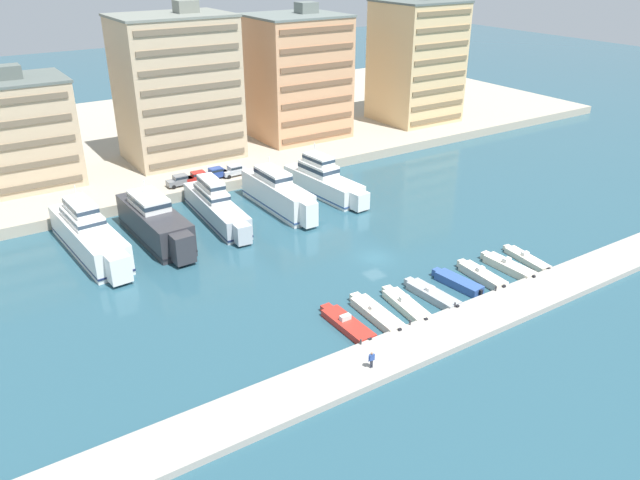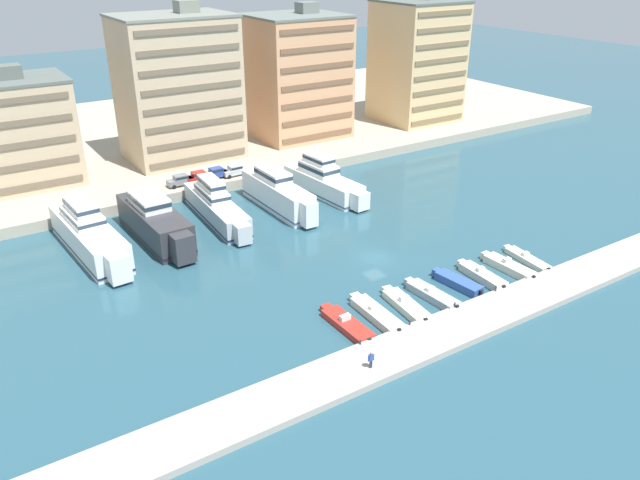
% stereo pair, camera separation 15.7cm
% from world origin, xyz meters
% --- Properties ---
extents(ground_plane, '(400.00, 400.00, 0.00)m').
position_xyz_m(ground_plane, '(0.00, 0.00, 0.00)').
color(ground_plane, '#285160').
extents(quay_promenade, '(180.00, 70.00, 1.70)m').
position_xyz_m(quay_promenade, '(0.00, 67.09, 0.85)').
color(quay_promenade, '#ADA38E').
rests_on(quay_promenade, ground).
extents(pier_dock, '(120.00, 5.82, 0.71)m').
position_xyz_m(pier_dock, '(0.00, -18.00, 0.36)').
color(pier_dock, '#A8A399').
rests_on(pier_dock, ground).
extents(yacht_white_far_left, '(5.88, 22.20, 8.57)m').
position_xyz_m(yacht_white_far_left, '(-30.38, 21.67, 2.53)').
color(yacht_white_far_left, white).
rests_on(yacht_white_far_left, ground).
extents(yacht_charcoal_left, '(5.34, 19.78, 7.82)m').
position_xyz_m(yacht_charcoal_left, '(-21.72, 20.90, 2.53)').
color(yacht_charcoal_left, '#333338').
rests_on(yacht_charcoal_left, ground).
extents(yacht_silver_mid_left, '(4.95, 20.84, 7.70)m').
position_xyz_m(yacht_silver_mid_left, '(-11.97, 22.64, 2.13)').
color(yacht_silver_mid_left, silver).
rests_on(yacht_silver_mid_left, ground).
extents(yacht_white_center_left, '(3.96, 18.81, 7.70)m').
position_xyz_m(yacht_white_center_left, '(-2.28, 21.29, 2.46)').
color(yacht_white_center_left, white).
rests_on(yacht_white_center_left, ground).
extents(yacht_white_center, '(5.64, 19.17, 8.03)m').
position_xyz_m(yacht_white_center, '(6.95, 22.75, 2.24)').
color(yacht_white_center, white).
rests_on(yacht_white_center, ground).
extents(motorboat_red_far_left, '(2.22, 8.38, 1.32)m').
position_xyz_m(motorboat_red_far_left, '(-12.44, -11.19, 0.40)').
color(motorboat_red_far_left, red).
rests_on(motorboat_red_far_left, ground).
extents(motorboat_cream_left, '(2.41, 8.80, 1.35)m').
position_xyz_m(motorboat_cream_left, '(-8.67, -11.38, 0.48)').
color(motorboat_cream_left, beige).
rests_on(motorboat_cream_left, ground).
extents(motorboat_cream_mid_left, '(2.86, 8.19, 1.40)m').
position_xyz_m(motorboat_cream_mid_left, '(-4.76, -11.68, 0.45)').
color(motorboat_cream_mid_left, beige).
rests_on(motorboat_cream_mid_left, ground).
extents(motorboat_grey_center_left, '(2.32, 8.12, 1.31)m').
position_xyz_m(motorboat_grey_center_left, '(-0.80, -11.64, 0.48)').
color(motorboat_grey_center_left, '#9EA3A8').
rests_on(motorboat_grey_center_left, ground).
extents(motorboat_blue_center, '(2.49, 7.16, 1.02)m').
position_xyz_m(motorboat_blue_center, '(3.65, -11.23, 0.51)').
color(motorboat_blue_center, '#33569E').
rests_on(motorboat_blue_center, ground).
extents(motorboat_cream_center_right, '(2.23, 7.79, 1.50)m').
position_xyz_m(motorboat_cream_center_right, '(7.31, -11.58, 0.53)').
color(motorboat_cream_center_right, beige).
rests_on(motorboat_cream_center_right, ground).
extents(motorboat_cream_mid_right, '(2.10, 8.09, 1.54)m').
position_xyz_m(motorboat_cream_mid_right, '(11.81, -11.75, 0.53)').
color(motorboat_cream_mid_right, beige).
rests_on(motorboat_cream_mid_right, ground).
extents(motorboat_cream_right, '(2.40, 7.81, 1.17)m').
position_xyz_m(motorboat_cream_right, '(15.66, -11.41, 0.38)').
color(motorboat_cream_right, beige).
rests_on(motorboat_cream_right, ground).
extents(car_grey_far_left, '(4.11, 1.95, 1.80)m').
position_xyz_m(car_grey_far_left, '(-12.70, 34.64, 2.67)').
color(car_grey_far_left, slate).
rests_on(car_grey_far_left, quay_promenade).
extents(car_red_left, '(4.16, 2.04, 1.80)m').
position_xyz_m(car_red_left, '(-9.68, 34.56, 2.67)').
color(car_red_left, red).
rests_on(car_red_left, quay_promenade).
extents(car_blue_mid_left, '(4.13, 1.98, 1.80)m').
position_xyz_m(car_blue_mid_left, '(-6.51, 34.74, 2.67)').
color(car_blue_mid_left, '#28428E').
rests_on(car_blue_mid_left, quay_promenade).
extents(car_silver_center_left, '(4.14, 1.99, 1.80)m').
position_xyz_m(car_silver_center_left, '(-3.30, 34.21, 2.67)').
color(car_silver_center_left, '#B7BCC1').
rests_on(car_silver_center_left, quay_promenade).
extents(apartment_block_mid_left, '(19.51, 14.31, 26.64)m').
position_xyz_m(apartment_block_mid_left, '(-6.34, 48.86, 14.07)').
color(apartment_block_mid_left, '#C6AD89').
rests_on(apartment_block_mid_left, quay_promenade).
extents(apartment_block_center_left, '(17.56, 15.97, 25.19)m').
position_xyz_m(apartment_block_center_left, '(18.42, 49.90, 13.35)').
color(apartment_block_center_left, tan).
rests_on(apartment_block_center_left, quay_promenade).
extents(apartment_block_center, '(15.80, 15.41, 26.72)m').
position_xyz_m(apartment_block_center, '(46.35, 46.49, 14.12)').
color(apartment_block_center, '#E0BC84').
rests_on(apartment_block_center, quay_promenade).
extents(pedestrian_near_edge, '(0.67, 0.29, 1.75)m').
position_xyz_m(pedestrian_near_edge, '(-15.14, -18.94, 1.75)').
color(pedestrian_near_edge, '#282D3D').
rests_on(pedestrian_near_edge, pier_dock).
extents(bollard_west, '(0.20, 0.20, 0.61)m').
position_xyz_m(bollard_west, '(-13.70, -15.34, 1.04)').
color(bollard_west, '#2D2D33').
rests_on(bollard_west, pier_dock).
extents(bollard_west_mid, '(0.20, 0.20, 0.61)m').
position_xyz_m(bollard_west_mid, '(-7.26, -15.34, 1.04)').
color(bollard_west_mid, '#2D2D33').
rests_on(bollard_west_mid, pier_dock).
extents(bollard_east_mid, '(0.20, 0.20, 0.61)m').
position_xyz_m(bollard_east_mid, '(-0.82, -15.34, 1.04)').
color(bollard_east_mid, '#2D2D33').
rests_on(bollard_east_mid, pier_dock).
extents(bollard_east, '(0.20, 0.20, 0.61)m').
position_xyz_m(bollard_east, '(5.61, -15.34, 1.04)').
color(bollard_east, '#2D2D33').
rests_on(bollard_east, pier_dock).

